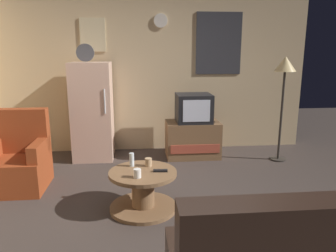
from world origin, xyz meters
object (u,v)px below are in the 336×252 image
Objects in this scene: fridge at (93,111)px; wine_glass at (132,160)px; remote_control at (160,171)px; armchair at (18,161)px; standing_lamp at (285,72)px; mug_ceramic_white at (137,173)px; crt_tv at (194,108)px; coffee_table at (143,190)px; tv_stand at (192,139)px; mug_ceramic_tan at (148,162)px.

wine_glass is (0.62, -1.65, -0.25)m from fridge.
armchair reaches higher than remote_control.
armchair is (-3.66, -0.69, -1.02)m from standing_lamp.
standing_lamp is at bearing 36.05° from mug_ceramic_white.
crt_tv is at bearing 167.12° from standing_lamp.
fridge is 2.12m from mug_ceramic_white.
crt_tv is at bearing 64.73° from mug_ceramic_white.
armchair is at bearing 154.11° from coffee_table.
crt_tv is (0.01, -0.00, 0.51)m from tv_stand.
armchair is (-2.35, -0.99, 0.05)m from tv_stand.
remote_control is (-0.64, -1.76, 0.16)m from tv_stand.
armchair is (-1.71, 0.77, -0.11)m from remote_control.
fridge reaches higher than mug_ceramic_tan.
mug_ceramic_white is 0.28m from remote_control.
coffee_table is (-0.83, -1.73, -0.07)m from tv_stand.
mug_ceramic_tan is (-0.77, -1.58, -0.31)m from crt_tv.
wine_glass is 1.00× the size of remote_control.
wine_glass is at bearing -121.19° from tv_stand.
coffee_table is 4.80× the size of remote_control.
mug_ceramic_tan is (-0.76, -1.58, 0.19)m from tv_stand.
fridge is 19.67× the size of mug_ceramic_white.
tv_stand is 9.33× the size of mug_ceramic_white.
standing_lamp is at bearing 31.64° from mug_ceramic_tan.
crt_tv is 0.75× the size of coffee_table.
tv_stand is 1.56× the size of crt_tv.
crt_tv is 1.85m from wine_glass.
wine_glass is at bearing 124.16° from coffee_table.
standing_lamp is (1.30, -0.30, 0.57)m from crt_tv.
fridge is 1.64m from tv_stand.
remote_control is at bearing 30.02° from mug_ceramic_white.
crt_tv is at bearing 63.87° from mug_ceramic_tan.
mug_ceramic_white reaches higher than coffee_table.
tv_stand is at bearing 22.82° from armchair.
mug_ceramic_tan reaches higher than coffee_table.
remote_control is at bearing -24.18° from armchair.
fridge reaches higher than wine_glass.
fridge reaches higher than tv_stand.
tv_stand is at bearing 174.23° from crt_tv.
standing_lamp is 2.21× the size of coffee_table.
armchair is (-1.47, 0.91, -0.14)m from mug_ceramic_white.
crt_tv reaches higher than wine_glass.
wine_glass is 1.67× the size of mug_ceramic_white.
remote_control is at bearing -63.56° from fridge.
fridge is at bearing 121.28° from remote_control.
crt_tv reaches higher than mug_ceramic_tan.
standing_lamp is 17.67× the size of mug_ceramic_tan.
tv_stand is 9.33× the size of mug_ceramic_tan.
crt_tv is (1.57, -0.09, 0.04)m from fridge.
coffee_table is (0.73, -1.82, -0.54)m from fridge.
mug_ceramic_white is (-2.20, -1.60, -0.88)m from standing_lamp.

